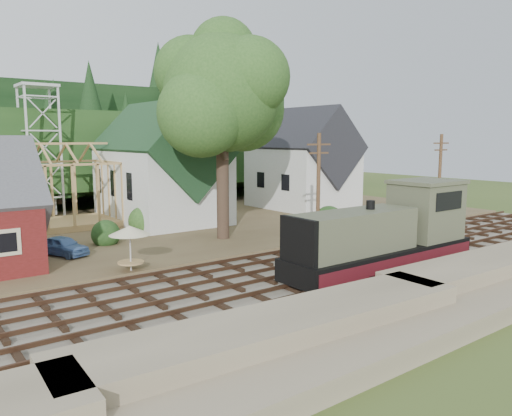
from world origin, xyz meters
TOP-DOWN VIEW (x-y plane):
  - ground at (0.00, 0.00)m, footprint 140.00×140.00m
  - embankment at (0.00, -8.50)m, footprint 64.00×5.00m
  - railroad_bed at (0.00, 0.00)m, footprint 64.00×11.00m
  - village_flat at (0.00, 18.00)m, footprint 64.00×26.00m
  - hillside at (0.00, 42.00)m, footprint 70.00×28.96m
  - ridge at (0.00, 58.00)m, footprint 80.00×20.00m
  - church at (2.00, 19.68)m, footprint 8.40×15.17m
  - farmhouse at (18.00, 19.00)m, footprint 8.40×10.80m
  - timber_frame at (-6.00, 22.00)m, footprint 8.20×6.20m
  - lattice_tower at (-6.00, 28.00)m, footprint 3.20×3.20m
  - big_tree at (2.17, 10.08)m, footprint 10.90×8.40m
  - telegraph_pole_near at (7.00, 5.20)m, footprint 2.20×0.28m
  - telegraph_pole_far at (22.00, 5.20)m, footprint 2.20×0.28m
  - locomotive at (4.45, -3.00)m, footprint 12.60×3.15m
  - car_blue at (-9.05, 11.50)m, footprint 2.75×3.89m
  - car_red at (24.41, 19.19)m, footprint 4.73×2.91m
  - patio_set at (-7.13, 5.50)m, footprint 2.28×2.28m

SIDE VIEW (x-z plane):
  - ground at x=0.00m, z-range 0.00..0.00m
  - embankment at x=0.00m, z-range -0.80..0.80m
  - hillside at x=0.00m, z-range -6.37..6.37m
  - ridge at x=0.00m, z-range -6.00..6.00m
  - railroad_bed at x=0.00m, z-range 0.00..0.16m
  - village_flat at x=0.00m, z-range 0.00..0.30m
  - car_red at x=24.41m, z-range 0.30..1.52m
  - car_blue at x=-9.05m, z-range 0.30..1.53m
  - locomotive at x=4.45m, z-range -0.30..4.72m
  - patio_set at x=-7.13m, z-range 1.19..3.74m
  - timber_frame at x=-6.00m, z-range -0.23..6.76m
  - telegraph_pole_near at x=7.00m, z-range 0.25..8.25m
  - telegraph_pole_far at x=22.00m, z-range 0.25..8.25m
  - farmhouse at x=18.00m, z-range -0.43..10.17m
  - church at x=2.00m, z-range -1.32..11.68m
  - lattice_tower at x=-6.00m, z-range 3.97..16.10m
  - big_tree at x=2.17m, z-range 2.87..17.57m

